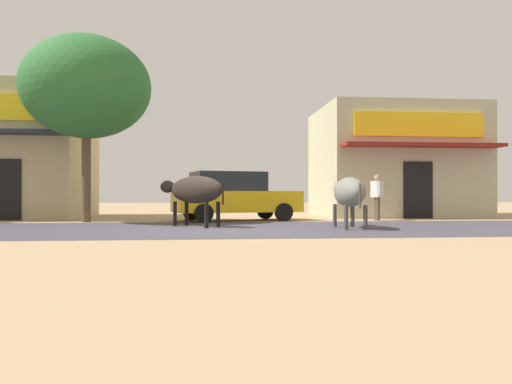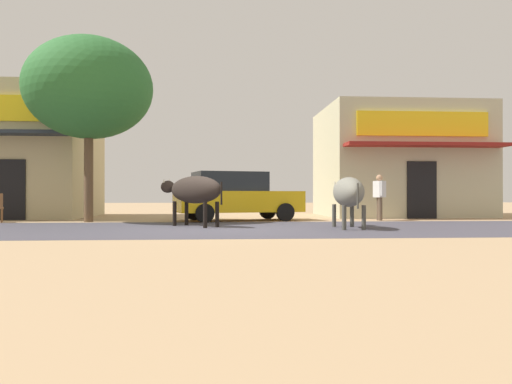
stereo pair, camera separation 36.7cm
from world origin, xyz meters
The scene contains 9 objects.
ground centered at (0.00, 0.00, 0.00)m, with size 80.00×80.00×0.00m, color tan.
asphalt_road centered at (0.00, 0.00, 0.00)m, with size 72.00×6.32×0.00m, color #43414B.
storefront_left_cafe centered at (-8.23, 7.52, 2.48)m, with size 6.57×6.09×4.95m.
storefront_right_club centered at (7.59, 7.51, 2.23)m, with size 6.15×6.09×4.45m.
roadside_tree centered at (-4.05, 3.59, 4.32)m, with size 4.10×4.10×5.97m.
parked_hatchback_car centered at (0.72, 4.00, 0.84)m, with size 4.48×2.70×1.64m.
cow_near_brown centered at (-0.55, 0.96, 1.00)m, with size 2.04×2.16×1.40m.
cow_far_dark centered at (3.52, -0.10, 0.94)m, with size 0.76×2.54×1.34m.
pedestrian_by_shop centered at (5.60, 3.75, 0.91)m, with size 0.36×0.61×1.56m.
Camera 2 is at (0.09, -13.42, 0.90)m, focal length 36.20 mm.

